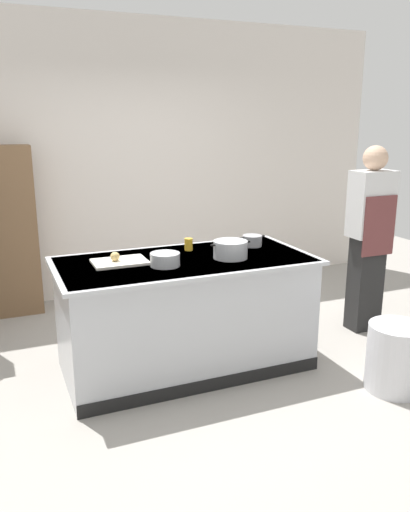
# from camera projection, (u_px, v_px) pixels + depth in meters

# --- Properties ---
(ground_plane) EXTENTS (10.00, 10.00, 0.00)m
(ground_plane) POSITION_uv_depth(u_px,v_px,m) (186.00, 366.00, 4.22)
(ground_plane) COLOR #9E9991
(back_wall) EXTENTS (6.40, 0.12, 3.00)m
(back_wall) POSITION_uv_depth(u_px,v_px,m) (118.00, 160.00, 5.71)
(back_wall) COLOR silver
(back_wall) RESTS_ON ground_plane
(counter_island) EXTENTS (1.98, 0.98, 0.90)m
(counter_island) POSITION_uv_depth(u_px,v_px,m) (186.00, 312.00, 4.10)
(counter_island) COLOR #B7BABF
(counter_island) RESTS_ON ground_plane
(cutting_board) EXTENTS (0.40, 0.28, 0.02)m
(cutting_board) POSITION_uv_depth(u_px,v_px,m) (120.00, 262.00, 3.88)
(cutting_board) COLOR silver
(cutting_board) RESTS_ON counter_island
(onion) EXTENTS (0.07, 0.07, 0.07)m
(onion) POSITION_uv_depth(u_px,v_px,m) (115.00, 257.00, 3.85)
(onion) COLOR tan
(onion) RESTS_ON cutting_board
(stock_pot) EXTENTS (0.33, 0.26, 0.14)m
(stock_pot) POSITION_uv_depth(u_px,v_px,m) (230.00, 249.00, 4.01)
(stock_pot) COLOR #B7BABF
(stock_pot) RESTS_ON counter_island
(sauce_pan) EXTENTS (0.23, 0.16, 0.09)m
(sauce_pan) POSITION_uv_depth(u_px,v_px,m) (252.00, 241.00, 4.39)
(sauce_pan) COLOR #99999E
(sauce_pan) RESTS_ON counter_island
(mixing_bowl) EXTENTS (0.22, 0.22, 0.10)m
(mixing_bowl) POSITION_uv_depth(u_px,v_px,m) (165.00, 259.00, 3.80)
(mixing_bowl) COLOR #B7BABF
(mixing_bowl) RESTS_ON counter_island
(juice_cup) EXTENTS (0.07, 0.07, 0.10)m
(juice_cup) POSITION_uv_depth(u_px,v_px,m) (189.00, 244.00, 4.25)
(juice_cup) COLOR yellow
(juice_cup) RESTS_ON counter_island
(trash_bin) EXTENTS (0.42, 0.42, 0.50)m
(trash_bin) POSITION_uv_depth(u_px,v_px,m) (396.00, 357.00, 3.81)
(trash_bin) COLOR silver
(trash_bin) RESTS_ON ground_plane
(person_chef) EXTENTS (0.38, 0.25, 1.72)m
(person_chef) POSITION_uv_depth(u_px,v_px,m) (369.00, 235.00, 4.75)
(person_chef) COLOR black
(person_chef) RESTS_ON ground_plane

